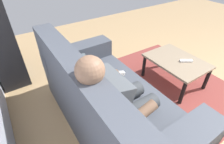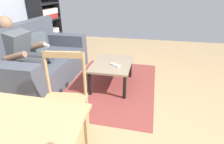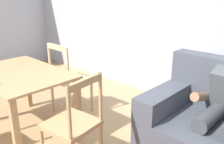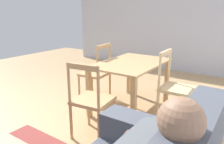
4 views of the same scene
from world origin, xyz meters
name	(u,v)px [view 1 (image 1 of 4)]	position (x,y,z in m)	size (l,w,h in m)	color
couch	(106,102)	(1.28, 1.65, 0.34)	(1.87, 0.92, 0.97)	#474C56
person_lounging	(117,102)	(1.04, 1.68, 0.58)	(0.59, 0.91, 1.12)	#4C5156
coffee_table	(176,63)	(1.38, 0.41, 0.34)	(0.81, 0.60, 0.39)	gray
tv_remote	(186,61)	(1.28, 0.34, 0.41)	(0.05, 0.17, 0.02)	white
area_rug	(171,81)	(1.38, 0.41, 0.00)	(2.00, 1.40, 0.01)	brown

